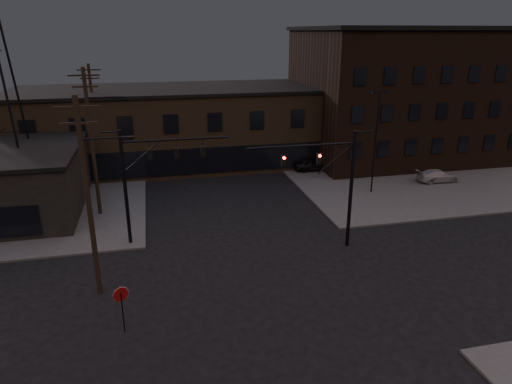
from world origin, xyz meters
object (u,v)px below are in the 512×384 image
at_px(traffic_signal_far, 144,174).
at_px(parked_car_lot_a, 313,164).
at_px(parked_car_lot_b, 438,176).
at_px(traffic_signal_near, 335,178).
at_px(stop_sign, 121,299).
at_px(car_crossing, 262,159).

distance_m(traffic_signal_far, parked_car_lot_a, 22.01).
height_order(parked_car_lot_a, parked_car_lot_b, parked_car_lot_a).
xyz_separation_m(parked_car_lot_a, parked_car_lot_b, (10.47, -6.28, -0.09)).
bearing_deg(traffic_signal_near, stop_sign, -154.10).
xyz_separation_m(stop_sign, parked_car_lot_a, (18.11, 23.54, -1.01)).
height_order(traffic_signal_near, parked_car_lot_a, traffic_signal_near).
height_order(stop_sign, car_crossing, stop_sign).
bearing_deg(traffic_signal_near, traffic_signal_far, 163.83).
bearing_deg(parked_car_lot_a, parked_car_lot_b, -117.86).
bearing_deg(parked_car_lot_b, parked_car_lot_a, 60.36).
relative_size(parked_car_lot_a, car_crossing, 0.90).
bearing_deg(car_crossing, traffic_signal_near, -67.34).
distance_m(traffic_signal_far, stop_sign, 10.55).
xyz_separation_m(traffic_signal_near, stop_sign, (-13.36, -6.49, -3.09)).
height_order(traffic_signal_near, parked_car_lot_b, traffic_signal_near).
distance_m(traffic_signal_near, parked_car_lot_a, 18.17).
distance_m(stop_sign, parked_car_lot_b, 33.41).
height_order(traffic_signal_near, stop_sign, traffic_signal_near).
relative_size(parked_car_lot_b, car_crossing, 0.91).
relative_size(traffic_signal_near, stop_sign, 3.23).
xyz_separation_m(stop_sign, car_crossing, (13.50, 27.09, -1.11)).
bearing_deg(car_crossing, stop_sign, -93.43).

